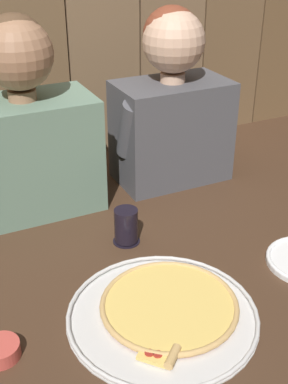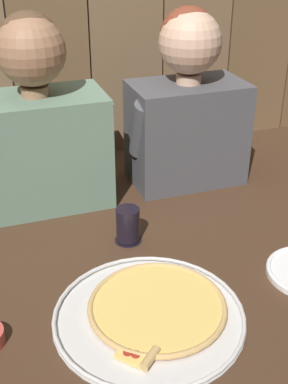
# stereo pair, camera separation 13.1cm
# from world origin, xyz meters

# --- Properties ---
(ground_plane) EXTENTS (3.20, 3.20, 0.00)m
(ground_plane) POSITION_xyz_m (0.00, 0.00, 0.00)
(ground_plane) COLOR #422B1C
(pizza_tray) EXTENTS (0.44, 0.44, 0.03)m
(pizza_tray) POSITION_xyz_m (-0.10, -0.15, 0.01)
(pizza_tray) COLOR silver
(pizza_tray) RESTS_ON ground
(drinking_glass) EXTENTS (0.08, 0.08, 0.10)m
(drinking_glass) POSITION_xyz_m (-0.06, 0.16, 0.05)
(drinking_glass) COLOR black
(drinking_glass) RESTS_ON ground
(dipping_bowl) EXTENTS (0.08, 0.08, 0.03)m
(dipping_bowl) POSITION_xyz_m (-0.47, -0.12, 0.02)
(dipping_bowl) COLOR #CC4C42
(dipping_bowl) RESTS_ON ground
(diner_left) EXTENTS (0.44, 0.24, 0.58)m
(diner_left) POSITION_xyz_m (-0.24, 0.46, 0.26)
(diner_left) COLOR slate
(diner_left) RESTS_ON ground
(diner_right) EXTENTS (0.41, 0.22, 0.57)m
(diner_right) POSITION_xyz_m (0.24, 0.46, 0.27)
(diner_right) COLOR #4C4C51
(diner_right) RESTS_ON ground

